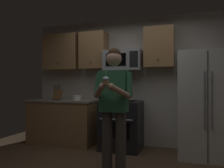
{
  "coord_description": "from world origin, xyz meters",
  "views": [
    {
      "loc": [
        1.0,
        -2.74,
        1.24
      ],
      "look_at": [
        0.03,
        0.23,
        1.25
      ],
      "focal_mm": 35.35,
      "sensor_mm": 36.0,
      "label": 1
    }
  ],
  "objects_px": {
    "bowl_large_white": "(77,98)",
    "person": "(114,102)",
    "oven_range": "(121,125)",
    "refrigerator": "(206,105)",
    "cupcake": "(106,81)",
    "knife_block": "(58,94)",
    "microwave": "(123,61)"
  },
  "relations": [
    {
      "from": "oven_range",
      "to": "bowl_large_white",
      "type": "relative_size",
      "value": 4.71
    },
    {
      "from": "cupcake",
      "to": "microwave",
      "type": "bearing_deg",
      "value": 97.39
    },
    {
      "from": "microwave",
      "to": "bowl_large_white",
      "type": "xyz_separation_m",
      "value": [
        -0.97,
        -0.1,
        -0.75
      ]
    },
    {
      "from": "oven_range",
      "to": "refrigerator",
      "type": "distance_m",
      "value": 1.56
    },
    {
      "from": "oven_range",
      "to": "knife_block",
      "type": "relative_size",
      "value": 2.91
    },
    {
      "from": "knife_block",
      "to": "person",
      "type": "distance_m",
      "value": 1.95
    },
    {
      "from": "refrigerator",
      "to": "knife_block",
      "type": "distance_m",
      "value": 2.9
    },
    {
      "from": "person",
      "to": "knife_block",
      "type": "bearing_deg",
      "value": 145.17
    },
    {
      "from": "oven_range",
      "to": "person",
      "type": "xyz_separation_m",
      "value": [
        0.21,
        -1.14,
        0.53
      ]
    },
    {
      "from": "bowl_large_white",
      "to": "person",
      "type": "height_order",
      "value": "person"
    },
    {
      "from": "person",
      "to": "oven_range",
      "type": "bearing_deg",
      "value": 100.23
    },
    {
      "from": "microwave",
      "to": "refrigerator",
      "type": "xyz_separation_m",
      "value": [
        1.5,
        -0.16,
        -0.82
      ]
    },
    {
      "from": "person",
      "to": "cupcake",
      "type": "bearing_deg",
      "value": -90.0
    },
    {
      "from": "bowl_large_white",
      "to": "cupcake",
      "type": "xyz_separation_m",
      "value": [
        1.17,
        -1.49,
        0.32
      ]
    },
    {
      "from": "refrigerator",
      "to": "bowl_large_white",
      "type": "relative_size",
      "value": 9.09
    },
    {
      "from": "refrigerator",
      "to": "microwave",
      "type": "bearing_deg",
      "value": 173.97
    },
    {
      "from": "knife_block",
      "to": "bowl_large_white",
      "type": "bearing_deg",
      "value": 6.11
    },
    {
      "from": "oven_range",
      "to": "microwave",
      "type": "height_order",
      "value": "microwave"
    },
    {
      "from": "cupcake",
      "to": "refrigerator",
      "type": "bearing_deg",
      "value": 47.92
    },
    {
      "from": "microwave",
      "to": "refrigerator",
      "type": "bearing_deg",
      "value": -6.03
    },
    {
      "from": "knife_block",
      "to": "cupcake",
      "type": "xyz_separation_m",
      "value": [
        1.6,
        -1.44,
        0.26
      ]
    },
    {
      "from": "bowl_large_white",
      "to": "oven_range",
      "type": "bearing_deg",
      "value": -0.98
    },
    {
      "from": "microwave",
      "to": "refrigerator",
      "type": "relative_size",
      "value": 0.41
    },
    {
      "from": "refrigerator",
      "to": "knife_block",
      "type": "xyz_separation_m",
      "value": [
        -2.89,
        0.01,
        0.13
      ]
    },
    {
      "from": "bowl_large_white",
      "to": "person",
      "type": "xyz_separation_m",
      "value": [
        1.17,
        -1.16,
        0.03
      ]
    },
    {
      "from": "oven_range",
      "to": "bowl_large_white",
      "type": "bearing_deg",
      "value": 179.02
    },
    {
      "from": "person",
      "to": "cupcake",
      "type": "height_order",
      "value": "person"
    },
    {
      "from": "oven_range",
      "to": "knife_block",
      "type": "xyz_separation_m",
      "value": [
        -1.39,
        -0.03,
        0.57
      ]
    },
    {
      "from": "bowl_large_white",
      "to": "knife_block",
      "type": "bearing_deg",
      "value": -173.89
    },
    {
      "from": "refrigerator",
      "to": "person",
      "type": "bearing_deg",
      "value": -139.52
    },
    {
      "from": "microwave",
      "to": "bowl_large_white",
      "type": "relative_size",
      "value": 3.74
    },
    {
      "from": "refrigerator",
      "to": "oven_range",
      "type": "bearing_deg",
      "value": 178.5
    }
  ]
}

